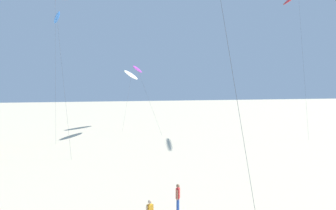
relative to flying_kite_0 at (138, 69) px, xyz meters
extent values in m
ellipsoid|color=purple|center=(0.00, 0.00, 0.00)|extent=(3.06, 6.76, 1.43)
ellipsoid|color=#EA5193|center=(0.00, 0.00, 0.03)|extent=(2.70, 6.71, 0.86)
cylinder|color=#4C4C51|center=(1.39, -2.53, -5.03)|extent=(2.80, 5.09, 9.91)
ellipsoid|color=white|center=(0.16, 8.80, -0.68)|extent=(3.95, 5.73, 2.47)
ellipsoid|color=yellow|center=(0.16, 8.80, -0.64)|extent=(3.55, 5.38, 1.69)
cylinder|color=#4C4C51|center=(-1.21, 4.24, -5.38)|extent=(2.76, 9.14, 9.22)
cylinder|color=#4C4C51|center=(22.88, -10.21, 0.95)|extent=(3.37, 7.71, 21.87)
cylinder|color=#4C4C51|center=(-12.03, -5.56, -0.02)|extent=(0.25, 6.93, 19.93)
cylinder|color=#4C4C51|center=(-2.36, -38.45, 0.85)|extent=(2.66, 3.20, 21.68)
ellipsoid|color=blue|center=(-11.23, -11.92, 5.23)|extent=(1.41, 5.02, 1.13)
ellipsoid|color=white|center=(-11.23, -11.92, 5.26)|extent=(0.97, 5.04, 0.57)
cylinder|color=#4C4C51|center=(-10.45, -14.97, -2.41)|extent=(1.58, 6.13, 15.16)
cylinder|color=#284CA3|center=(-3.02, -33.85, -9.55)|extent=(0.14, 0.14, 0.87)
cylinder|color=#284CA3|center=(-3.10, -34.00, -9.55)|extent=(0.14, 0.14, 0.87)
cube|color=red|center=(-3.06, -33.93, -8.80)|extent=(0.32, 0.36, 0.61)
cylinder|color=#9E7051|center=(-2.96, -33.74, -8.84)|extent=(0.09, 0.09, 0.56)
cylinder|color=#9E7051|center=(-3.16, -34.11, -8.84)|extent=(0.09, 0.09, 0.56)
sphere|color=#9E7051|center=(-3.06, -33.93, -8.36)|extent=(0.21, 0.21, 0.21)
cube|color=orange|center=(-5.09, -35.77, -8.88)|extent=(0.36, 0.32, 0.53)
cylinder|color=beige|center=(-4.91, -35.67, -8.92)|extent=(0.09, 0.09, 0.56)
sphere|color=beige|center=(-5.09, -35.77, -8.48)|extent=(0.21, 0.21, 0.21)
camera|label=1|loc=(-8.24, -51.92, -2.46)|focal=34.88mm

